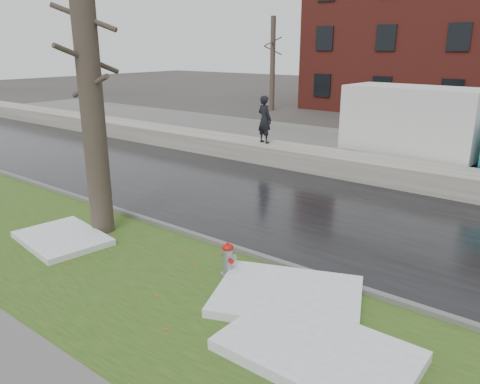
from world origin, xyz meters
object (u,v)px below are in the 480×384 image
Objects in this scene: fire_hydrant at (228,258)px; box_truck at (439,130)px; tree at (90,89)px; worker at (265,119)px.

fire_hydrant is 10.98m from box_truck.
tree reaches higher than box_truck.
tree reaches higher than fire_hydrant.
fire_hydrant is 5.08m from tree.
box_truck reaches higher than worker.
fire_hydrant is at bearing 0.90° from tree.
box_truck is at bearing 108.78° from fire_hydrant.
box_truck reaches higher than fire_hydrant.
worker reaches higher than fire_hydrant.
tree is at bearing 110.79° from worker.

